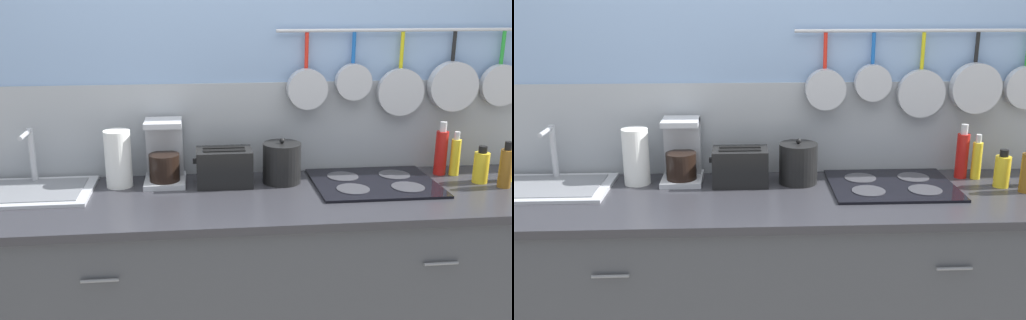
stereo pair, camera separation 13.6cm
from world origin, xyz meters
TOP-DOWN VIEW (x-y plane):
  - wall_back at (0.01, 0.38)m, footprint 7.20×0.15m
  - cabinet_base at (0.00, -0.00)m, footprint 2.65×0.66m
  - countertop at (0.00, 0.00)m, footprint 2.69×0.68m
  - sink_basin at (-1.03, 0.14)m, footprint 0.56×0.38m
  - paper_towel_roll at (-0.64, 0.20)m, footprint 0.12×0.12m
  - coffee_maker at (-0.44, 0.24)m, footprint 0.18×0.22m
  - toaster at (-0.17, 0.16)m, footprint 0.26×0.16m
  - kettle at (0.10, 0.18)m, footprint 0.18×0.18m
  - cooktop at (0.51, 0.10)m, footprint 0.55×0.45m
  - bottle_hot_sauce at (0.87, 0.22)m, footprint 0.06×0.06m
  - bottle_olive_oil at (0.93, 0.20)m, footprint 0.05×0.05m
  - bottle_dish_soap at (1.00, 0.08)m, footprint 0.07×0.07m
  - bottle_cooking_wine at (1.08, -0.00)m, footprint 0.06×0.06m
  - bottle_vinegar at (1.14, 0.08)m, footprint 0.05×0.05m

SIDE VIEW (x-z plane):
  - cabinet_base at x=0.00m, z-range 0.00..0.88m
  - countertop at x=0.00m, z-range 0.88..0.91m
  - cooktop at x=0.51m, z-range 0.91..0.93m
  - sink_basin at x=-1.03m, z-range 0.80..1.06m
  - bottle_vinegar at x=1.14m, z-range 0.90..1.06m
  - bottle_dish_soap at x=1.00m, z-range 0.90..1.07m
  - toaster at x=-0.17m, z-range 0.91..1.08m
  - kettle at x=0.10m, z-range 0.90..1.11m
  - bottle_cooking_wine at x=1.08m, z-range 0.90..1.11m
  - bottle_olive_oil at x=0.93m, z-range 0.90..1.11m
  - bottle_hot_sauce at x=0.87m, z-range 0.90..1.15m
  - coffee_maker at x=-0.44m, z-range 0.89..1.18m
  - paper_towel_roll at x=-0.64m, z-range 0.91..1.17m
  - wall_back at x=0.01m, z-range -0.03..2.57m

